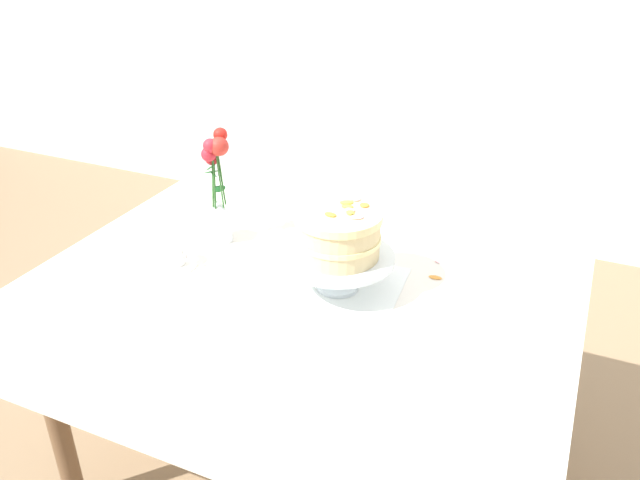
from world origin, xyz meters
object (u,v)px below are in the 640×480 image
(dining_table, at_px, (305,308))
(cake_stand, at_px, (338,261))
(teacup, at_px, (173,257))
(flower_vase, at_px, (218,195))
(layer_cake, at_px, (338,234))

(dining_table, height_order, cake_stand, cake_stand)
(teacup, bearing_deg, flower_vase, 76.91)
(dining_table, relative_size, flower_vase, 4.11)
(layer_cake, bearing_deg, cake_stand, -122.84)
(dining_table, distance_m, layer_cake, 0.27)
(dining_table, distance_m, teacup, 0.39)
(cake_stand, relative_size, flower_vase, 0.85)
(cake_stand, bearing_deg, teacup, -170.85)
(cake_stand, xyz_separation_m, teacup, (-0.46, -0.07, -0.06))
(teacup, bearing_deg, layer_cake, 9.17)
(cake_stand, relative_size, layer_cake, 1.33)
(layer_cake, relative_size, flower_vase, 0.64)
(dining_table, relative_size, teacup, 10.48)
(cake_stand, bearing_deg, dining_table, 177.11)
(flower_vase, bearing_deg, teacup, -103.09)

